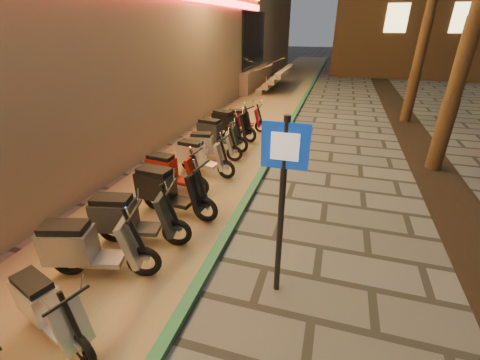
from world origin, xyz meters
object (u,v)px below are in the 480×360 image
(scooter_10, at_px, (210,145))
(scooter_6, at_px, (129,218))
(pedestrian_sign, at_px, (283,188))
(scooter_9, at_px, (199,156))
(scooter_5, at_px, (87,247))
(scooter_7, at_px, (167,190))
(scooter_12, at_px, (229,123))
(scooter_8, at_px, (171,171))
(scooter_13, at_px, (242,119))
(scooter_11, at_px, (217,133))
(scooter_4, at_px, (47,308))

(scooter_10, bearing_deg, scooter_6, -98.44)
(pedestrian_sign, relative_size, scooter_9, 1.64)
(scooter_5, xyz_separation_m, scooter_7, (0.27, 2.06, 0.01))
(scooter_12, bearing_deg, scooter_8, -74.81)
(scooter_5, bearing_deg, scooter_6, 66.36)
(scooter_5, xyz_separation_m, scooter_10, (0.02, 5.08, -0.08))
(pedestrian_sign, distance_m, scooter_9, 4.68)
(scooter_8, height_order, scooter_13, scooter_8)
(scooter_8, relative_size, scooter_11, 0.93)
(pedestrian_sign, relative_size, scooter_6, 1.52)
(scooter_11, relative_size, scooter_12, 1.01)
(scooter_13, bearing_deg, pedestrian_sign, -76.08)
(scooter_6, xyz_separation_m, scooter_10, (-0.11, 4.15, -0.07))
(scooter_6, bearing_deg, scooter_13, 77.95)
(scooter_6, xyz_separation_m, scooter_8, (-0.30, 2.12, -0.05))
(scooter_7, xyz_separation_m, scooter_12, (-0.35, 5.12, -0.03))
(scooter_8, bearing_deg, pedestrian_sign, -33.62)
(scooter_5, xyz_separation_m, scooter_13, (0.13, 8.07, -0.09))
(scooter_5, bearing_deg, scooter_11, 75.26)
(scooter_8, distance_m, scooter_9, 1.10)
(scooter_4, height_order, scooter_13, scooter_13)
(scooter_10, bearing_deg, pedestrian_sign, -67.66)
(scooter_9, distance_m, scooter_13, 3.96)
(scooter_6, relative_size, scooter_12, 1.03)
(scooter_6, bearing_deg, scooter_11, 80.62)
(scooter_9, relative_size, scooter_12, 0.95)
(scooter_5, relative_size, scooter_7, 0.97)
(scooter_6, bearing_deg, scooter_8, 86.09)
(scooter_9, height_order, scooter_13, scooter_9)
(scooter_13, bearing_deg, scooter_11, -102.87)
(scooter_5, height_order, scooter_13, scooter_5)
(scooter_10, distance_m, scooter_12, 2.10)
(scooter_6, bearing_deg, scooter_12, 79.79)
(scooter_11, bearing_deg, scooter_7, -75.07)
(scooter_10, relative_size, scooter_13, 1.03)
(scooter_7, height_order, scooter_12, scooter_7)
(pedestrian_sign, bearing_deg, scooter_9, 127.58)
(scooter_5, relative_size, scooter_13, 1.19)
(scooter_7, bearing_deg, scooter_5, -92.11)
(scooter_10, bearing_deg, scooter_12, 82.61)
(scooter_5, bearing_deg, scooter_4, -91.81)
(pedestrian_sign, relative_size, scooter_10, 1.75)
(pedestrian_sign, relative_size, scooter_4, 1.84)
(scooter_9, relative_size, scooter_13, 1.10)
(pedestrian_sign, distance_m, scooter_13, 8.11)
(scooter_4, relative_size, scooter_10, 0.95)
(scooter_8, bearing_deg, scooter_13, 92.16)
(scooter_6, distance_m, scooter_10, 4.15)
(scooter_10, height_order, scooter_11, scooter_11)
(scooter_8, distance_m, scooter_13, 5.03)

